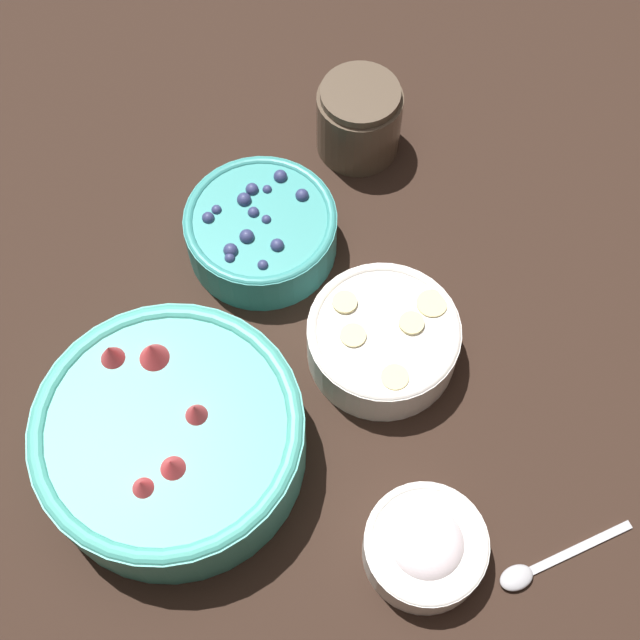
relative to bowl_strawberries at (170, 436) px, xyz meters
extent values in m
plane|color=black|center=(0.12, -0.16, -0.05)|extent=(4.00, 4.00, 0.00)
cylinder|color=#47AD9E|center=(0.00, 0.00, -0.01)|extent=(0.25, 0.25, 0.07)
torus|color=#47AD9E|center=(0.00, 0.00, 0.02)|extent=(0.25, 0.25, 0.02)
cylinder|color=red|center=(0.00, 0.00, 0.01)|extent=(0.20, 0.20, 0.02)
cone|color=red|center=(0.06, 0.06, 0.04)|extent=(0.04, 0.04, 0.03)
cone|color=red|center=(-0.04, -0.01, 0.04)|extent=(0.04, 0.04, 0.02)
cone|color=red|center=(0.01, -0.03, 0.04)|extent=(0.03, 0.03, 0.03)
cone|color=red|center=(0.06, 0.02, 0.04)|extent=(0.05, 0.05, 0.03)
cone|color=red|center=(-0.06, 0.01, 0.03)|extent=(0.03, 0.03, 0.02)
cylinder|color=teal|center=(0.24, -0.04, -0.02)|extent=(0.16, 0.16, 0.05)
torus|color=teal|center=(0.24, -0.04, 0.01)|extent=(0.16, 0.16, 0.01)
cylinder|color=navy|center=(0.24, -0.04, 0.00)|extent=(0.13, 0.13, 0.02)
sphere|color=navy|center=(0.20, -0.02, 0.01)|extent=(0.01, 0.01, 0.01)
sphere|color=navy|center=(0.26, -0.02, 0.01)|extent=(0.02, 0.02, 0.02)
sphere|color=navy|center=(0.25, -0.04, 0.01)|extent=(0.01, 0.01, 0.01)
sphere|color=navy|center=(0.19, -0.06, 0.01)|extent=(0.01, 0.01, 0.01)
sphere|color=navy|center=(0.30, -0.06, 0.01)|extent=(0.01, 0.01, 0.01)
sphere|color=navy|center=(0.24, 0.01, 0.01)|extent=(0.01, 0.01, 0.01)
sphere|color=navy|center=(0.25, 0.00, 0.01)|extent=(0.01, 0.01, 0.01)
sphere|color=navy|center=(0.28, -0.08, 0.01)|extent=(0.01, 0.01, 0.01)
sphere|color=navy|center=(0.24, -0.05, 0.01)|extent=(0.01, 0.01, 0.01)
sphere|color=navy|center=(0.19, -0.02, 0.01)|extent=(0.01, 0.01, 0.01)
sphere|color=navy|center=(0.28, -0.05, 0.01)|extent=(0.01, 0.01, 0.01)
sphere|color=navy|center=(0.21, -0.07, 0.01)|extent=(0.01, 0.01, 0.01)
sphere|color=navy|center=(0.28, -0.03, 0.01)|extent=(0.01, 0.01, 0.01)
sphere|color=navy|center=(0.22, -0.03, 0.01)|extent=(0.02, 0.02, 0.02)
cylinder|color=white|center=(0.13, -0.18, -0.02)|extent=(0.15, 0.15, 0.05)
torus|color=white|center=(0.13, -0.18, 0.00)|extent=(0.15, 0.15, 0.01)
cylinder|color=beige|center=(0.13, -0.18, 0.00)|extent=(0.12, 0.12, 0.02)
cylinder|color=beige|center=(0.12, -0.16, 0.01)|extent=(0.03, 0.03, 0.01)
cylinder|color=beige|center=(0.16, -0.14, 0.01)|extent=(0.02, 0.02, 0.01)
cylinder|color=beige|center=(0.08, -0.20, 0.01)|extent=(0.03, 0.03, 0.00)
cylinder|color=beige|center=(0.14, -0.21, 0.01)|extent=(0.02, 0.02, 0.01)
cylinder|color=beige|center=(0.17, -0.23, 0.01)|extent=(0.03, 0.03, 0.00)
cylinder|color=white|center=(-0.06, -0.24, -0.03)|extent=(0.11, 0.11, 0.04)
torus|color=white|center=(-0.06, -0.24, -0.01)|extent=(0.11, 0.11, 0.01)
cylinder|color=silver|center=(-0.06, -0.24, -0.01)|extent=(0.09, 0.09, 0.01)
ellipsoid|color=silver|center=(-0.06, -0.24, -0.01)|extent=(0.07, 0.07, 0.03)
cylinder|color=brown|center=(0.39, -0.13, -0.01)|extent=(0.10, 0.10, 0.08)
cylinder|color=#3D2316|center=(0.39, -0.13, -0.01)|extent=(0.08, 0.08, 0.06)
cylinder|color=brown|center=(0.39, -0.13, 0.04)|extent=(0.09, 0.09, 0.01)
cube|color=#B2B2B7|center=(-0.04, -0.39, -0.04)|extent=(0.06, 0.10, 0.01)
ellipsoid|color=#B2B2B7|center=(-0.08, -0.33, -0.04)|extent=(0.04, 0.04, 0.01)
camera|label=1|loc=(-0.26, -0.17, 0.78)|focal=50.00mm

